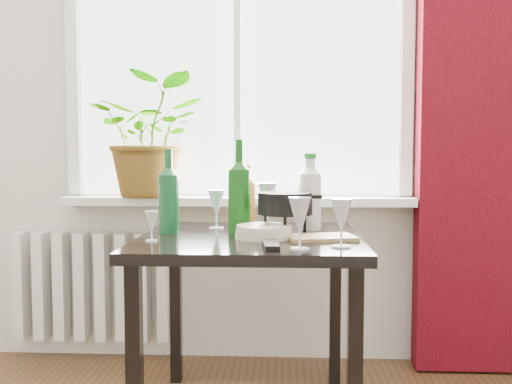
{
  "coord_description": "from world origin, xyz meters",
  "views": [
    {
      "loc": [
        0.23,
        -0.65,
        1.06
      ],
      "look_at": [
        0.12,
        1.55,
        0.91
      ],
      "focal_mm": 40.0,
      "sensor_mm": 36.0,
      "label": 1
    }
  ],
  "objects_px": {
    "wineglass_front_left": "(152,226)",
    "plate_stack": "(264,232)",
    "table": "(250,259)",
    "wineglass_back_left": "(216,209)",
    "cleaning_bottle": "(310,190)",
    "wineglass_front_right": "(300,223)",
    "fondue_pot": "(285,213)",
    "wineglass_far_right": "(341,222)",
    "wine_bottle_right": "(239,186)",
    "cutting_board": "(321,237)",
    "radiator": "(92,286)",
    "potted_plant": "(151,136)",
    "wine_bottle_left": "(169,190)",
    "bottle_amber": "(248,194)",
    "tv_remote": "(271,245)",
    "wineglass_back_center": "(268,205)"
  },
  "relations": [
    {
      "from": "wineglass_front_left",
      "to": "plate_stack",
      "type": "height_order",
      "value": "wineglass_front_left"
    },
    {
      "from": "table",
      "to": "wineglass_back_left",
      "type": "distance_m",
      "value": 0.3
    },
    {
      "from": "cleaning_bottle",
      "to": "wineglass_front_left",
      "type": "distance_m",
      "value": 0.69
    },
    {
      "from": "wineglass_front_right",
      "to": "fondue_pot",
      "type": "distance_m",
      "value": 0.35
    },
    {
      "from": "wineglass_far_right",
      "to": "plate_stack",
      "type": "distance_m",
      "value": 0.34
    },
    {
      "from": "wine_bottle_right",
      "to": "cutting_board",
      "type": "bearing_deg",
      "value": -24.74
    },
    {
      "from": "wine_bottle_right",
      "to": "wineglass_front_right",
      "type": "bearing_deg",
      "value": -58.98
    },
    {
      "from": "radiator",
      "to": "wineglass_front_right",
      "type": "bearing_deg",
      "value": -42.56
    },
    {
      "from": "wine_bottle_right",
      "to": "wineglass_far_right",
      "type": "height_order",
      "value": "wine_bottle_right"
    },
    {
      "from": "potted_plant",
      "to": "wineglass_far_right",
      "type": "xyz_separation_m",
      "value": [
        0.85,
        -0.84,
        -0.32
      ]
    },
    {
      "from": "wine_bottle_left",
      "to": "bottle_amber",
      "type": "bearing_deg",
      "value": 42.07
    },
    {
      "from": "wine_bottle_right",
      "to": "wineglass_front_left",
      "type": "relative_size",
      "value": 3.39
    },
    {
      "from": "fondue_pot",
      "to": "tv_remote",
      "type": "distance_m",
      "value": 0.32
    },
    {
      "from": "table",
      "to": "plate_stack",
      "type": "distance_m",
      "value": 0.14
    },
    {
      "from": "radiator",
      "to": "wineglass_back_center",
      "type": "relative_size",
      "value": 3.98
    },
    {
      "from": "bottle_amber",
      "to": "tv_remote",
      "type": "bearing_deg",
      "value": -78.9
    },
    {
      "from": "wineglass_front_right",
      "to": "wineglass_back_center",
      "type": "xyz_separation_m",
      "value": [
        -0.12,
        0.53,
        0.01
      ]
    },
    {
      "from": "cleaning_bottle",
      "to": "tv_remote",
      "type": "relative_size",
      "value": 1.96
    },
    {
      "from": "wineglass_front_left",
      "to": "fondue_pot",
      "type": "relative_size",
      "value": 0.46
    },
    {
      "from": "wineglass_back_left",
      "to": "cutting_board",
      "type": "height_order",
      "value": "wineglass_back_left"
    },
    {
      "from": "table",
      "to": "cutting_board",
      "type": "distance_m",
      "value": 0.3
    },
    {
      "from": "bottle_amber",
      "to": "wineglass_back_center",
      "type": "distance_m",
      "value": 0.15
    },
    {
      "from": "wineglass_front_right",
      "to": "wineglass_back_left",
      "type": "height_order",
      "value": "wineglass_front_right"
    },
    {
      "from": "wineglass_far_right",
      "to": "radiator",
      "type": "bearing_deg",
      "value": 142.87
    },
    {
      "from": "wineglass_back_left",
      "to": "fondue_pot",
      "type": "relative_size",
      "value": 0.69
    },
    {
      "from": "plate_stack",
      "to": "fondue_pot",
      "type": "relative_size",
      "value": 0.89
    },
    {
      "from": "radiator",
      "to": "wineglass_back_center",
      "type": "xyz_separation_m",
      "value": [
        0.91,
        -0.42,
        0.46
      ]
    },
    {
      "from": "wineglass_front_left",
      "to": "plate_stack",
      "type": "xyz_separation_m",
      "value": [
        0.4,
        0.11,
        -0.03
      ]
    },
    {
      "from": "tv_remote",
      "to": "cutting_board",
      "type": "distance_m",
      "value": 0.27
    },
    {
      "from": "wine_bottle_right",
      "to": "cleaning_bottle",
      "type": "height_order",
      "value": "wine_bottle_right"
    },
    {
      "from": "radiator",
      "to": "wine_bottle_right",
      "type": "bearing_deg",
      "value": -35.1
    },
    {
      "from": "tv_remote",
      "to": "wineglass_front_left",
      "type": "bearing_deg",
      "value": 160.18
    },
    {
      "from": "wineglass_front_right",
      "to": "cutting_board",
      "type": "xyz_separation_m",
      "value": [
        0.09,
        0.24,
        -0.08
      ]
    },
    {
      "from": "bottle_amber",
      "to": "wineglass_far_right",
      "type": "distance_m",
      "value": 0.69
    },
    {
      "from": "wineglass_back_left",
      "to": "tv_remote",
      "type": "xyz_separation_m",
      "value": [
        0.24,
        -0.46,
        -0.08
      ]
    },
    {
      "from": "bottle_amber",
      "to": "wineglass_back_left",
      "type": "bearing_deg",
      "value": -132.29
    },
    {
      "from": "radiator",
      "to": "wineglass_front_right",
      "type": "distance_m",
      "value": 1.48
    },
    {
      "from": "wine_bottle_right",
      "to": "wineglass_front_right",
      "type": "height_order",
      "value": "wine_bottle_right"
    },
    {
      "from": "plate_stack",
      "to": "cutting_board",
      "type": "xyz_separation_m",
      "value": [
        0.21,
        -0.02,
        -0.02
      ]
    },
    {
      "from": "bottle_amber",
      "to": "wine_bottle_right",
      "type": "bearing_deg",
      "value": -93.87
    },
    {
      "from": "wineglass_front_right",
      "to": "wineglass_far_right",
      "type": "xyz_separation_m",
      "value": [
        0.14,
        0.06,
        -0.0
      ]
    },
    {
      "from": "wineglass_far_right",
      "to": "wineglass_front_left",
      "type": "distance_m",
      "value": 0.68
    },
    {
      "from": "wineglass_back_left",
      "to": "cutting_board",
      "type": "relative_size",
      "value": 0.68
    },
    {
      "from": "table",
      "to": "plate_stack",
      "type": "relative_size",
      "value": 3.85
    },
    {
      "from": "wine_bottle_right",
      "to": "wineglass_front_right",
      "type": "relative_size",
      "value": 2.13
    },
    {
      "from": "plate_stack",
      "to": "potted_plant",
      "type": "bearing_deg",
      "value": 132.13
    },
    {
      "from": "bottle_amber",
      "to": "radiator",
      "type": "bearing_deg",
      "value": 159.52
    },
    {
      "from": "cleaning_bottle",
      "to": "wineglass_back_left",
      "type": "bearing_deg",
      "value": 179.3
    },
    {
      "from": "wineglass_back_left",
      "to": "potted_plant",
      "type": "bearing_deg",
      "value": 133.21
    },
    {
      "from": "table",
      "to": "wine_bottle_right",
      "type": "bearing_deg",
      "value": 125.72
    }
  ]
}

